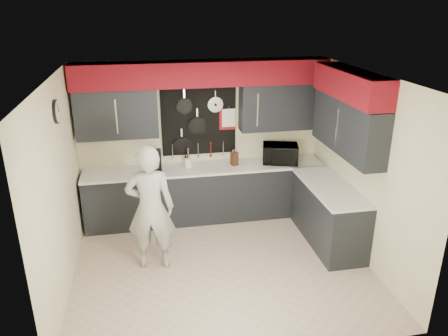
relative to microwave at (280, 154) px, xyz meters
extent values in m
plane|color=#BEAC94|center=(-1.25, -1.40, -1.08)|extent=(4.00, 4.00, 0.00)
cube|color=#F9F5C0|center=(-1.25, 0.34, 0.22)|extent=(4.00, 0.01, 2.60)
cube|color=black|center=(-2.58, 0.19, 0.75)|extent=(1.24, 0.32, 0.75)
cube|color=black|center=(0.03, 0.19, 0.75)|extent=(1.34, 0.32, 0.75)
cube|color=maroon|center=(-1.25, 0.17, 1.32)|extent=(3.94, 0.36, 0.38)
cube|color=black|center=(-1.30, 0.33, 0.55)|extent=(1.22, 0.03, 1.15)
cylinder|color=black|center=(-1.53, 0.29, 0.80)|extent=(0.26, 0.04, 0.26)
cylinder|color=black|center=(-1.33, 0.29, 0.47)|extent=(0.30, 0.04, 0.30)
cylinder|color=black|center=(-1.59, 0.29, 0.16)|extent=(0.27, 0.04, 0.27)
cylinder|color=silver|center=(-1.03, 0.30, 0.80)|extent=(0.25, 0.02, 0.25)
cube|color=#A40C10|center=(-0.83, 0.31, 0.54)|extent=(0.26, 0.01, 0.34)
cube|color=white|center=(-0.81, 0.30, 0.57)|extent=(0.22, 0.01, 0.30)
cylinder|color=silver|center=(-1.75, 0.31, 0.05)|extent=(0.01, 0.01, 0.20)
cylinder|color=silver|center=(-1.54, 0.31, 0.05)|extent=(0.01, 0.01, 0.20)
cylinder|color=silver|center=(-1.32, 0.31, 0.05)|extent=(0.01, 0.01, 0.20)
cylinder|color=silver|center=(-1.11, 0.31, 0.05)|extent=(0.01, 0.01, 0.20)
cylinder|color=silver|center=(-0.90, 0.31, 0.05)|extent=(0.01, 0.01, 0.20)
cube|color=#F9F5C0|center=(0.75, -1.40, 0.22)|extent=(0.01, 3.50, 2.60)
cube|color=black|center=(0.59, -1.10, 0.75)|extent=(0.32, 1.70, 0.75)
cube|color=maroon|center=(0.57, -1.10, 1.32)|extent=(0.36, 1.70, 0.38)
cube|color=#F9F5C0|center=(-3.24, -1.40, 0.22)|extent=(0.01, 3.50, 2.60)
cylinder|color=black|center=(-3.23, -1.00, 1.10)|extent=(0.04, 0.30, 0.30)
cylinder|color=white|center=(-3.21, -1.00, 1.10)|extent=(0.01, 0.26, 0.26)
cube|color=black|center=(-1.25, 0.05, -0.64)|extent=(3.90, 0.60, 0.88)
cube|color=white|center=(-1.25, 0.03, -0.18)|extent=(3.90, 0.63, 0.04)
cube|color=black|center=(0.45, -1.05, -0.64)|extent=(0.60, 1.60, 0.88)
cube|color=white|center=(0.44, -1.05, -0.18)|extent=(0.63, 1.60, 0.04)
cube|color=black|center=(-1.25, -0.21, -1.03)|extent=(3.90, 0.06, 0.10)
imported|color=black|center=(0.00, 0.00, 0.00)|extent=(0.65, 0.52, 0.32)
cube|color=#372211|center=(-0.77, 0.03, -0.05)|extent=(0.13, 0.13, 0.22)
cylinder|color=white|center=(-1.52, 0.09, -0.09)|extent=(0.11, 0.11, 0.14)
cube|color=black|center=(-2.04, -0.01, -0.14)|extent=(0.19, 0.23, 0.03)
cube|color=black|center=(-2.04, 0.08, 0.02)|extent=(0.19, 0.07, 0.31)
cube|color=black|center=(-2.04, -0.01, 0.15)|extent=(0.19, 0.23, 0.06)
cylinder|color=black|center=(-2.04, -0.03, -0.05)|extent=(0.11, 0.11, 0.15)
imported|color=beige|center=(-2.17, -1.23, -0.20)|extent=(0.68, 0.49, 1.75)
camera|label=1|loc=(-2.19, -6.52, 2.39)|focal=35.00mm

